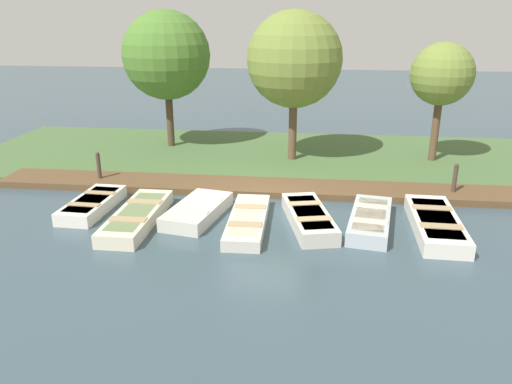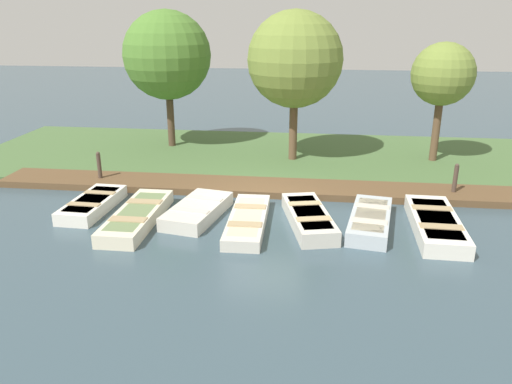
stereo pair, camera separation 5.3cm
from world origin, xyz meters
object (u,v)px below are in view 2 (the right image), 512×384
rowboat_2 (198,210)px  rowboat_6 (435,224)px  mooring_post_near (99,168)px  park_tree_far_left (167,56)px  mooring_post_far (455,181)px  rowboat_4 (309,218)px  rowboat_1 (137,216)px  park_tree_center (443,75)px  rowboat_3 (248,220)px  rowboat_0 (93,204)px  park_tree_left (295,60)px  rowboat_5 (370,220)px

rowboat_2 → rowboat_6: 6.51m
mooring_post_near → park_tree_far_left: park_tree_far_left is taller
mooring_post_far → park_tree_far_left: bearing=-114.6°
rowboat_4 → mooring_post_near: mooring_post_near is taller
rowboat_6 → park_tree_far_left: 12.51m
rowboat_1 → park_tree_center: bearing=126.6°
rowboat_3 → rowboat_0: bearing=-98.5°
rowboat_2 → park_tree_left: (-5.80, 2.39, 3.70)m
rowboat_0 → mooring_post_far: mooring_post_far is taller
rowboat_4 → rowboat_5: bearing=78.4°
mooring_post_near → park_tree_center: bearing=107.9°
mooring_post_far → park_tree_left: size_ratio=0.20×
rowboat_3 → park_tree_center: park_tree_center is taller
rowboat_1 → rowboat_5: 6.39m
rowboat_0 → rowboat_6: size_ratio=0.78×
rowboat_5 → park_tree_left: 7.39m
rowboat_4 → park_tree_center: size_ratio=0.69×
rowboat_1 → park_tree_left: size_ratio=0.62×
rowboat_5 → park_tree_left: size_ratio=0.54×
rowboat_5 → rowboat_6: size_ratio=0.89×
rowboat_6 → rowboat_3: bearing=-85.6°
rowboat_1 → park_tree_far_left: bearing=-170.8°
rowboat_4 → mooring_post_far: (-2.68, 4.46, 0.36)m
rowboat_2 → park_tree_center: bearing=140.2°
rowboat_1 → mooring_post_near: 3.94m
mooring_post_near → mooring_post_far: size_ratio=1.00×
rowboat_3 → park_tree_far_left: (-7.72, -4.33, 3.73)m
rowboat_2 → rowboat_6: bearing=99.5°
rowboat_2 → mooring_post_near: mooring_post_near is taller
rowboat_4 → mooring_post_far: 5.22m
rowboat_3 → rowboat_4: rowboat_4 is taller
rowboat_3 → mooring_post_near: mooring_post_near is taller
park_tree_far_left → park_tree_left: park_tree_far_left is taller
rowboat_1 → park_tree_left: 8.39m
rowboat_4 → rowboat_3: bearing=-94.5°
rowboat_0 → mooring_post_near: bearing=-159.6°
rowboat_0 → rowboat_6: (0.34, 9.71, 0.02)m
mooring_post_near → park_tree_left: size_ratio=0.20×
rowboat_5 → park_tree_far_left: size_ratio=0.54×
rowboat_4 → mooring_post_near: (-2.68, -7.11, 0.36)m
rowboat_4 → mooring_post_far: bearing=107.3°
rowboat_4 → rowboat_5: (-0.06, 1.66, -0.01)m
mooring_post_far → rowboat_0: bearing=-77.8°
rowboat_0 → rowboat_3: size_ratio=0.80×
park_tree_left → rowboat_6: bearing=34.6°
rowboat_5 → rowboat_6: bearing=97.3°
rowboat_1 → rowboat_4: 4.73m
rowboat_4 → mooring_post_near: 7.61m
rowboat_6 → mooring_post_far: (-2.68, 1.10, 0.36)m
rowboat_3 → rowboat_5: rowboat_5 is taller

